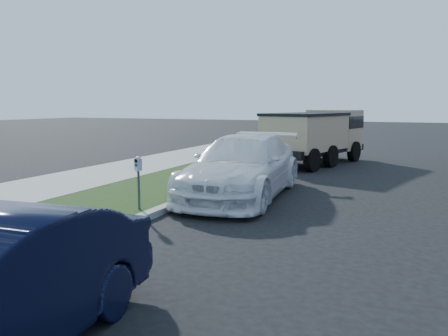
% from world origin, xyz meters
% --- Properties ---
extents(ground, '(120.00, 120.00, 0.00)m').
position_xyz_m(ground, '(0.00, 0.00, 0.00)').
color(ground, black).
rests_on(ground, ground).
extents(streetside, '(6.12, 50.00, 0.15)m').
position_xyz_m(streetside, '(-5.57, 2.00, 0.07)').
color(streetside, gray).
rests_on(streetside, ground).
extents(parking_meter, '(0.19, 0.16, 1.20)m').
position_xyz_m(parking_meter, '(-2.97, -0.14, 0.98)').
color(parking_meter, '#3F4247').
rests_on(parking_meter, ground).
extents(white_wagon, '(2.67, 5.76, 1.63)m').
position_xyz_m(white_wagon, '(-1.59, 2.69, 0.81)').
color(white_wagon, white).
rests_on(white_wagon, ground).
extents(dump_truck, '(3.48, 6.00, 2.22)m').
position_xyz_m(dump_truck, '(-1.21, 10.20, 1.25)').
color(dump_truck, black).
rests_on(dump_truck, ground).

